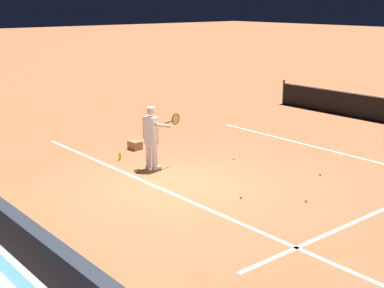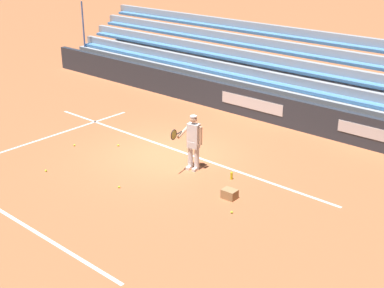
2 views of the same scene
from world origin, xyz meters
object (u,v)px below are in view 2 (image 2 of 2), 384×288
object	(u,v)px
tennis_player	(193,142)
ball_box_cardboard	(230,194)
tennis_ball_by_box	(118,145)
tennis_ball_stray_back	(74,145)
tennis_ball_near_player	(46,171)
tennis_ball_far_left	(232,212)
tennis_ball_toward_net	(119,187)
water_bottle	(232,176)

from	to	relation	value
tennis_player	ball_box_cardboard	world-z (taller)	tennis_player
ball_box_cardboard	tennis_ball_by_box	xyz separation A→B (m)	(5.08, -0.49, -0.10)
ball_box_cardboard	tennis_ball_stray_back	size ratio (longest dim) A/B	6.06
tennis_ball_by_box	tennis_ball_stray_back	bearing A→B (deg)	40.88
tennis_ball_near_player	tennis_ball_far_left	distance (m)	6.00
tennis_player	ball_box_cardboard	size ratio (longest dim) A/B	4.29
tennis_ball_toward_net	tennis_ball_stray_back	bearing A→B (deg)	-17.40
tennis_ball_toward_net	tennis_player	bearing A→B (deg)	-107.36
tennis_ball_far_left	tennis_ball_stray_back	xyz separation A→B (m)	(6.75, -0.14, 0.00)
water_bottle	tennis_player	bearing A→B (deg)	8.85
ball_box_cardboard	tennis_ball_toward_net	distance (m)	3.14
tennis_ball_near_player	tennis_ball_by_box	bearing A→B (deg)	-92.68
tennis_ball_toward_net	ball_box_cardboard	bearing A→B (deg)	-150.03
tennis_player	tennis_ball_toward_net	world-z (taller)	tennis_player
tennis_ball_near_player	tennis_ball_stray_back	xyz separation A→B (m)	(0.99, -1.81, 0.00)
ball_box_cardboard	tennis_ball_near_player	size ratio (longest dim) A/B	6.06
tennis_ball_stray_back	tennis_player	bearing A→B (deg)	-163.47
ball_box_cardboard	tennis_ball_stray_back	xyz separation A→B (m)	(6.20, 0.48, -0.10)
ball_box_cardboard	tennis_ball_near_player	bearing A→B (deg)	23.77
tennis_ball_near_player	ball_box_cardboard	bearing A→B (deg)	-156.23
tennis_player	tennis_ball_near_player	xyz separation A→B (m)	(3.22, 3.06, -0.86)
tennis_ball_toward_net	tennis_ball_near_player	world-z (taller)	same
tennis_player	water_bottle	size ratio (longest dim) A/B	7.80
tennis_player	tennis_ball_toward_net	bearing A→B (deg)	72.64
tennis_player	ball_box_cardboard	distance (m)	2.27
tennis_player	tennis_ball_far_left	size ratio (longest dim) A/B	25.98
water_bottle	tennis_ball_far_left	bearing A→B (deg)	127.44
tennis_ball_near_player	water_bottle	bearing A→B (deg)	-144.24
tennis_ball_by_box	water_bottle	size ratio (longest dim) A/B	0.30
tennis_ball_stray_back	tennis_ball_far_left	bearing A→B (deg)	178.81
tennis_ball_stray_back	ball_box_cardboard	bearing A→B (deg)	-175.57
tennis_ball_toward_net	tennis_ball_by_box	world-z (taller)	same
tennis_ball_far_left	tennis_ball_stray_back	distance (m)	6.75
tennis_player	tennis_ball_by_box	bearing A→B (deg)	5.19
tennis_ball_stray_back	water_bottle	xyz separation A→B (m)	(-5.53, -1.45, 0.08)
tennis_ball_far_left	tennis_ball_by_box	distance (m)	5.74
tennis_ball_toward_net	water_bottle	bearing A→B (deg)	-128.86
ball_box_cardboard	tennis_ball_toward_net	xyz separation A→B (m)	(2.72, 1.57, -0.10)
tennis_ball_far_left	tennis_player	bearing A→B (deg)	-28.67
tennis_ball_far_left	tennis_ball_stray_back	bearing A→B (deg)	-1.19
tennis_player	tennis_ball_by_box	size ratio (longest dim) A/B	25.98
water_bottle	tennis_ball_by_box	bearing A→B (deg)	6.29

